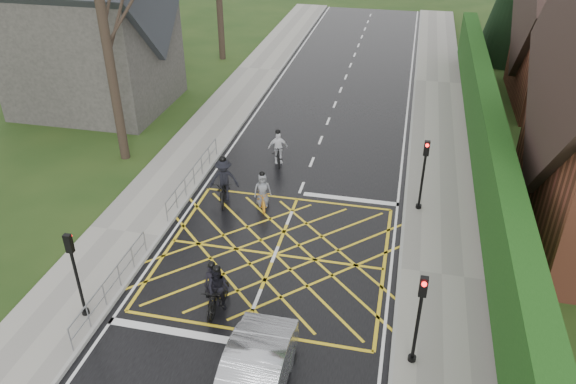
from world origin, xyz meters
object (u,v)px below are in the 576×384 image
at_px(cyclist_back, 218,293).
at_px(cyclist_lead, 262,194).
at_px(car, 251,384).
at_px(cyclist_front, 278,151).
at_px(cyclist_rear, 213,292).
at_px(cyclist_mid, 224,184).

distance_m(cyclist_back, cyclist_lead, 6.40).
distance_m(cyclist_lead, car, 9.99).
height_order(cyclist_back, car, cyclist_back).
xyz_separation_m(cyclist_front, cyclist_lead, (0.26, -3.88, -0.08)).
height_order(cyclist_front, cyclist_lead, cyclist_front).
bearing_deg(cyclist_front, car, -100.18).
height_order(cyclist_back, cyclist_front, cyclist_front).
height_order(cyclist_rear, car, cyclist_rear).
xyz_separation_m(cyclist_rear, cyclist_back, (0.22, -0.13, 0.09)).
bearing_deg(cyclist_back, car, -52.96).
height_order(cyclist_mid, cyclist_lead, cyclist_mid).
relative_size(cyclist_rear, cyclist_mid, 0.83).
distance_m(cyclist_front, car, 13.84).
bearing_deg(cyclist_rear, cyclist_back, -44.13).
height_order(cyclist_mid, cyclist_front, cyclist_mid).
distance_m(cyclist_rear, cyclist_mid, 6.62).
bearing_deg(cyclist_rear, car, -70.76).
bearing_deg(cyclist_lead, cyclist_rear, -112.63).
xyz_separation_m(cyclist_mid, car, (4.00, -9.85, 0.01)).
xyz_separation_m(cyclist_back, cyclist_mid, (-1.94, 6.52, 0.10)).
distance_m(cyclist_back, cyclist_front, 10.28).
height_order(cyclist_rear, cyclist_front, cyclist_front).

